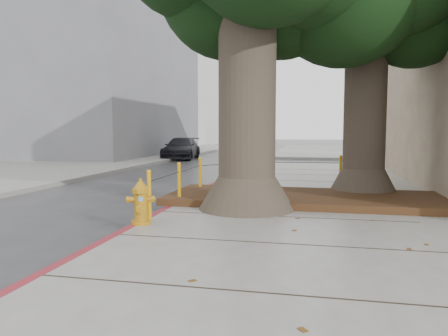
# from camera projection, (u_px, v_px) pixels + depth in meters

# --- Properties ---
(ground) EXTENTS (140.00, 140.00, 0.00)m
(ground) POSITION_uv_depth(u_px,v_px,m) (237.00, 251.00, 6.62)
(ground) COLOR #28282B
(ground) RESTS_ON ground
(sidewalk_far) EXTENTS (16.00, 20.00, 0.15)m
(sidewalk_far) POSITION_uv_depth(u_px,v_px,m) (381.00, 151.00, 34.55)
(sidewalk_far) COLOR slate
(sidewalk_far) RESTS_ON ground
(curb_red) EXTENTS (0.14, 26.00, 0.16)m
(curb_red) POSITION_uv_depth(u_px,v_px,m) (168.00, 211.00, 9.47)
(curb_red) COLOR maroon
(curb_red) RESTS_ON ground
(planter_bed) EXTENTS (6.40, 2.60, 0.16)m
(planter_bed) POSITION_uv_depth(u_px,v_px,m) (306.00, 198.00, 10.21)
(planter_bed) COLOR black
(planter_bed) RESTS_ON sidewalk_main
(building_far_grey) EXTENTS (12.00, 16.00, 12.00)m
(building_far_grey) POSITION_uv_depth(u_px,v_px,m) (85.00, 69.00, 30.66)
(building_far_grey) COLOR slate
(building_far_grey) RESTS_ON ground
(building_far_white) EXTENTS (12.00, 18.00, 15.00)m
(building_far_white) POSITION_uv_depth(u_px,v_px,m) (168.00, 82.00, 53.34)
(building_far_white) COLOR silver
(building_far_white) RESTS_ON ground
(tree_far) EXTENTS (4.50, 3.80, 7.17)m
(tree_far) POSITION_uv_depth(u_px,v_px,m) (382.00, 0.00, 10.79)
(tree_far) COLOR #4C3F33
(tree_far) RESTS_ON sidewalk_main
(bollard_ring) EXTENTS (3.79, 5.39, 0.95)m
(bollard_ring) POSITION_uv_depth(u_px,v_px,m) (235.00, 176.00, 11.00)
(bollard_ring) COLOR orange
(bollard_ring) RESTS_ON sidewalk_main
(fire_hydrant) EXTENTS (0.45, 0.45, 0.82)m
(fire_hydrant) POSITION_uv_depth(u_px,v_px,m) (141.00, 202.00, 7.75)
(fire_hydrant) COLOR #BD7E13
(fire_hydrant) RESTS_ON sidewalk_main
(car_silver) EXTENTS (3.66, 1.61, 1.23)m
(car_silver) POSITION_uv_depth(u_px,v_px,m) (405.00, 153.00, 22.46)
(car_silver) COLOR #9E9EA3
(car_silver) RESTS_ON ground
(car_dark) EXTENTS (2.28, 4.64, 1.30)m
(car_dark) POSITION_uv_depth(u_px,v_px,m) (181.00, 148.00, 26.79)
(car_dark) COLOR black
(car_dark) RESTS_ON ground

